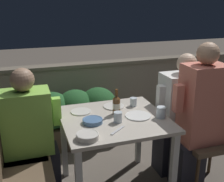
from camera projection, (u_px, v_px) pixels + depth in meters
name	position (u px, v px, depth m)	size (l,w,h in m)	color
parapet_wall	(81.00, 95.00, 3.77)	(9.00, 0.18, 0.89)	gray
dining_table	(114.00, 129.00, 2.43)	(0.89, 0.83, 0.73)	#BCB2A3
planter_hedge	(76.00, 115.00, 3.33)	(1.00, 0.47, 0.69)	brown
chair_left_near	(9.00, 162.00, 2.06)	(0.42, 0.42, 0.94)	brown
chair_left_far	(8.00, 143.00, 2.33)	(0.42, 0.42, 0.94)	brown
person_green_blouse	(33.00, 136.00, 2.38)	(0.49, 0.26, 1.19)	#282833
chair_right_near	(215.00, 128.00, 2.59)	(0.42, 0.42, 0.94)	brown
person_coral_top	(198.00, 118.00, 2.49)	(0.47, 0.26, 1.36)	#282833
chair_right_far	(197.00, 117.00, 2.84)	(0.42, 0.42, 0.94)	brown
person_white_polo	(179.00, 115.00, 2.77)	(0.51, 0.26, 1.22)	#282833
beer_bottle	(116.00, 105.00, 2.44)	(0.07, 0.07, 0.23)	brown
plate_0	(81.00, 112.00, 2.51)	(0.18, 0.18, 0.01)	silver
plate_1	(138.00, 116.00, 2.42)	(0.22, 0.22, 0.01)	white
plate_2	(114.00, 106.00, 2.63)	(0.20, 0.20, 0.01)	silver
bowl_0	(93.00, 121.00, 2.29)	(0.16, 0.16, 0.04)	#4C709E
bowl_1	(87.00, 136.00, 2.03)	(0.17, 0.17, 0.04)	beige
glass_cup_0	(161.00, 112.00, 2.38)	(0.08, 0.08, 0.10)	silver
glass_cup_1	(133.00, 102.00, 2.64)	(0.07, 0.07, 0.08)	silver
glass_cup_2	(118.00, 117.00, 2.30)	(0.07, 0.07, 0.09)	silver
fork_0	(118.00, 130.00, 2.16)	(0.15, 0.12, 0.01)	silver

